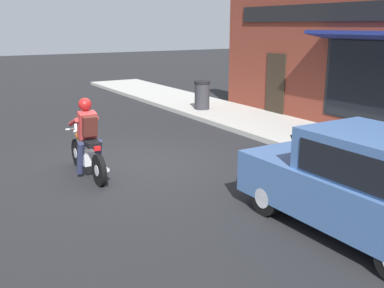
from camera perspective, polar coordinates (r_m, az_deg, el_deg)
ground_plane at (r=9.95m, az=-7.15°, el=-2.80°), size 80.00×80.00×0.00m
sidewalk_curb at (r=14.93m, az=5.83°, el=3.48°), size 2.60×22.00×0.14m
storefront_building at (r=13.12m, az=21.40°, el=9.97°), size 1.25×11.95×4.20m
motorcycle_with_rider at (r=9.31m, az=-13.17°, el=0.01°), size 0.56×2.02×1.62m
car_hatchback at (r=6.96m, az=20.94°, el=-4.91°), size 1.67×3.79×1.57m
trash_bin at (r=15.76m, az=1.28°, el=6.24°), size 0.56×0.56×0.98m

